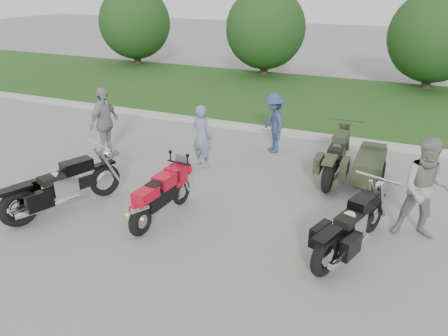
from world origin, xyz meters
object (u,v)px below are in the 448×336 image
at_px(cruiser_right, 349,230).
at_px(person_grey, 426,189).
at_px(sportbike_red, 160,195).
at_px(cruiser_sidecar, 355,163).
at_px(cruiser_left, 59,189).
at_px(person_denim, 274,123).
at_px(person_back, 104,123).
at_px(person_stripe, 202,136).

bearing_deg(cruiser_right, person_grey, 63.34).
bearing_deg(sportbike_red, cruiser_right, 8.71).
bearing_deg(sportbike_red, cruiser_sidecar, 50.31).
xyz_separation_m(sportbike_red, cruiser_left, (-2.00, -0.52, -0.03)).
distance_m(sportbike_red, cruiser_left, 2.07).
bearing_deg(cruiser_right, cruiser_sidecar, 114.69).
bearing_deg(cruiser_left, person_denim, 81.62).
bearing_deg(cruiser_left, person_back, 131.91).
relative_size(sportbike_red, person_denim, 1.20).
bearing_deg(cruiser_right, cruiser_left, -153.52).
bearing_deg(person_denim, cruiser_sidecar, 28.55).
bearing_deg(person_denim, person_back, -98.60).
xyz_separation_m(cruiser_left, person_back, (-0.99, 2.80, 0.42)).
bearing_deg(person_denim, cruiser_right, -3.71).
height_order(sportbike_red, person_denim, person_denim).
relative_size(person_stripe, person_grey, 0.83).
bearing_deg(cruiser_left, cruiser_right, 30.40).
bearing_deg(cruiser_right, sportbike_red, -157.45).
distance_m(sportbike_red, cruiser_sidecar, 4.55).
bearing_deg(person_back, sportbike_red, -127.94).
relative_size(cruiser_sidecar, person_denim, 1.57).
bearing_deg(person_grey, person_back, 164.07).
bearing_deg(sportbike_red, person_back, 147.43).
relative_size(sportbike_red, person_back, 1.05).
height_order(cruiser_left, person_back, person_back).
bearing_deg(person_grey, person_stripe, 156.05).
height_order(cruiser_left, person_grey, person_grey).
height_order(cruiser_right, person_back, person_back).
bearing_deg(cruiser_sidecar, person_grey, -53.21).
height_order(person_denim, person_back, person_back).
bearing_deg(person_stripe, sportbike_red, 113.41).
xyz_separation_m(person_stripe, person_grey, (5.02, -1.36, 0.16)).
bearing_deg(person_denim, person_stripe, -74.98).
relative_size(sportbike_red, cruiser_right, 0.82).
distance_m(cruiser_left, person_grey, 6.88).
relative_size(sportbike_red, cruiser_left, 0.80).
distance_m(cruiser_sidecar, person_back, 6.27).
height_order(sportbike_red, cruiser_left, cruiser_left).
height_order(sportbike_red, cruiser_sidecar, cruiser_sidecar).
distance_m(sportbike_red, cruiser_right, 3.52).
bearing_deg(person_stripe, cruiser_sidecar, -156.44).
xyz_separation_m(person_denim, person_back, (-3.88, -2.05, 0.11)).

